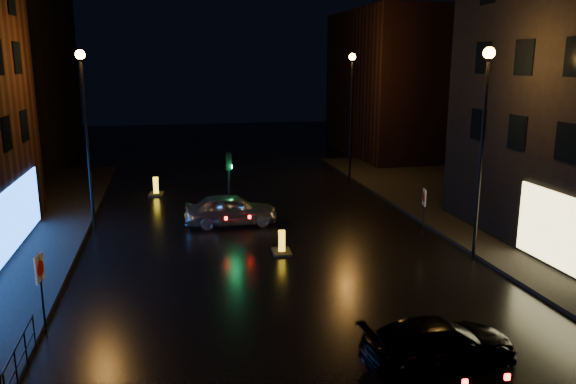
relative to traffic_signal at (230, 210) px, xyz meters
name	(u,v)px	position (x,y,z in m)	size (l,w,h in m)	color
ground	(330,353)	(1.20, -14.00, -0.50)	(120.00, 120.00, 0.00)	black
pavement_right	(572,234)	(15.20, -6.00, -0.43)	(12.00, 44.00, 0.15)	black
building_far_left	(10,73)	(-14.80, 21.00, 6.50)	(8.00, 16.00, 14.00)	black
building_far_right	(395,84)	(16.20, 18.00, 5.50)	(8.00, 14.00, 12.00)	black
street_lamp_lfar	(85,112)	(-6.60, 0.00, 5.06)	(0.44, 0.44, 8.37)	black
street_lamp_rnear	(484,122)	(9.00, -8.00, 5.06)	(0.44, 0.44, 8.37)	black
street_lamp_rfar	(351,97)	(9.00, 8.00, 5.06)	(0.44, 0.44, 8.37)	black
traffic_signal	(230,210)	(0.00, 0.00, 0.00)	(1.40, 2.40, 3.45)	black
guard_railing	(4,382)	(-6.80, -15.00, 0.24)	(0.05, 6.04, 1.00)	black
silver_hatchback	(231,209)	(-0.03, -0.92, 0.27)	(1.81, 4.51, 1.54)	#B3B5BC
dark_sedan	(439,342)	(3.84, -15.15, 0.11)	(1.71, 4.22, 1.22)	black
bollard_near	(282,248)	(1.55, -5.60, -0.29)	(0.81, 1.17, 0.99)	black
bollard_far	(156,191)	(-3.74, 6.38, -0.27)	(0.95, 1.32, 1.08)	black
road_sign_left	(40,275)	(-6.70, -11.11, 1.32)	(0.15, 0.59, 2.43)	black
road_sign_right	(424,201)	(8.26, -4.85, 1.19)	(0.18, 0.54, 2.26)	black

